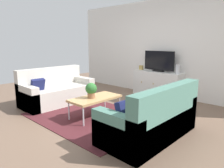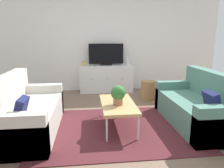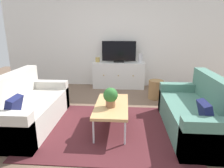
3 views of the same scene
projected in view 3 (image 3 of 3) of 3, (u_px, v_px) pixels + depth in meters
The scene contains 12 objects.
ground_plane at pixel (110, 125), 3.41m from camera, with size 10.00×10.00×0.00m, color brown.
wall_back at pixel (117, 38), 5.48m from camera, with size 6.40×0.12×2.70m, color white.
area_rug at pixel (109, 129), 3.27m from camera, with size 2.50×1.90×0.01m, color #4C1E23.
couch_left_side at pixel (25, 109), 3.33m from camera, with size 0.83×1.73×0.89m.
couch_right_side at pixel (199, 115), 3.13m from camera, with size 0.83×1.73×0.89m.
coffee_table at pixel (112, 106), 3.22m from camera, with size 0.53×1.07×0.42m.
potted_plant at pixel (111, 96), 3.07m from camera, with size 0.23×0.23×0.31m.
tv_console at pixel (119, 75), 5.48m from camera, with size 1.40×0.47×0.71m.
flat_screen_tv at pixel (119, 52), 5.33m from camera, with size 0.91×0.16×0.57m.
glass_vase at pixel (140, 58), 5.31m from camera, with size 0.11×0.11×0.25m, color silver.
mantel_clock at pixel (98, 60), 5.41m from camera, with size 0.11×0.07×0.13m, color tan.
wicker_basket at pixel (156, 90), 4.64m from camera, with size 0.34×0.34×0.44m, color #9E7547.
Camera 3 is at (0.26, -3.07, 1.62)m, focal length 31.58 mm.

